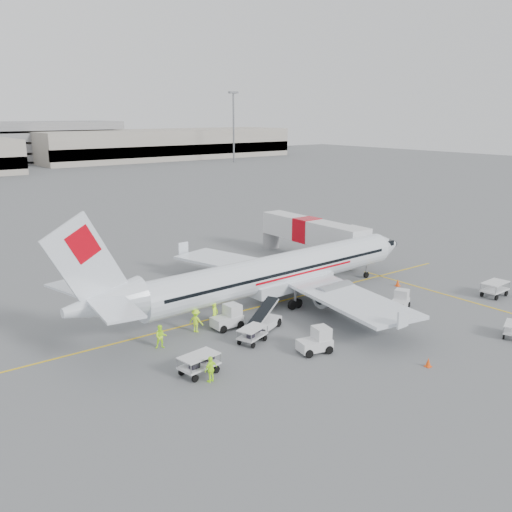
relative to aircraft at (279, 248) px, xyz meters
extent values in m
plane|color=#56595B|center=(-0.77, 0.15, -4.76)|extent=(360.00, 360.00, 0.00)
cube|color=yellow|center=(-0.77, 0.15, -4.76)|extent=(44.00, 0.20, 0.01)
cube|color=yellow|center=(13.23, -7.85, -4.76)|extent=(0.20, 20.00, 0.01)
cone|color=#F5480B|center=(11.91, -3.15, -4.41)|extent=(0.43, 0.43, 0.70)
cone|color=#F5480B|center=(4.54, 16.62, -4.48)|extent=(0.34, 0.34, 0.56)
cone|color=#F5480B|center=(-0.52, -15.61, -4.44)|extent=(0.39, 0.39, 0.63)
imported|color=#B6F31F|center=(-7.39, -1.35, -3.80)|extent=(0.83, 0.75, 1.91)
imported|color=#B6F31F|center=(-12.62, -2.55, -3.92)|extent=(1.00, 0.91, 1.68)
imported|color=#B6F31F|center=(-9.12, -1.45, -3.89)|extent=(1.11, 1.29, 1.74)
imported|color=#B6F31F|center=(-12.67, -8.89, -3.94)|extent=(1.02, 0.58, 1.64)
camera|label=1|loc=(-29.73, -35.54, 11.03)|focal=40.00mm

